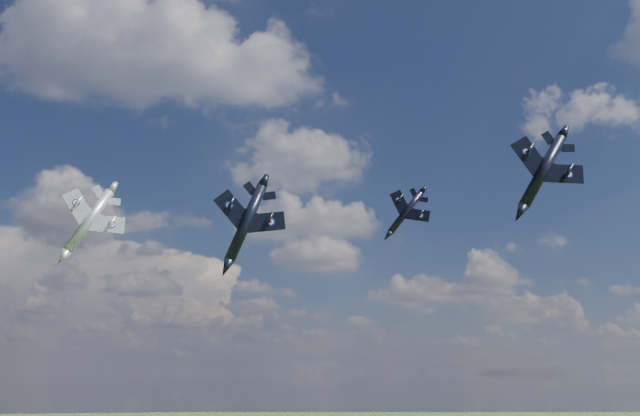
{
  "coord_description": "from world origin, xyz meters",
  "views": [
    {
      "loc": [
        -9.07,
        -70.73,
        59.36
      ],
      "look_at": [
        6.14,
        16.46,
        82.96
      ],
      "focal_mm": 35.0,
      "sensor_mm": 36.0,
      "label": 1
    }
  ],
  "objects": [
    {
      "name": "jet_lead_navy",
      "position": [
        -4.76,
        13.38,
        79.58
      ],
      "size": [
        13.31,
        16.82,
        7.1
      ],
      "primitive_type": null,
      "rotation": [
        0.0,
        0.38,
        -0.12
      ],
      "color": "black"
    },
    {
      "name": "jet_right_navy",
      "position": [
        31.4,
        -2.05,
        84.03
      ],
      "size": [
        13.31,
        16.45,
        8.0
      ],
      "primitive_type": null,
      "rotation": [
        0.0,
        0.55,
        -0.21
      ],
      "color": "black"
    },
    {
      "name": "jet_high_navy",
      "position": [
        24.85,
        33.61,
        87.53
      ],
      "size": [
        12.26,
        14.64,
        7.64
      ],
      "primitive_type": null,
      "rotation": [
        0.0,
        0.68,
        -0.34
      ],
      "color": "black"
    },
    {
      "name": "jet_left_silver",
      "position": [
        -26.92,
        20.91,
        80.69
      ],
      "size": [
        14.0,
        16.8,
        7.57
      ],
      "primitive_type": null,
      "rotation": [
        0.0,
        0.49,
        0.26
      ],
      "color": "gray"
    }
  ]
}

